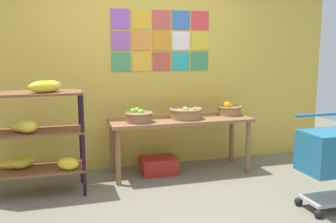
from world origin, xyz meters
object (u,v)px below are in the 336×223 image
at_px(display_table, 180,125).
at_px(shopping_cart, 330,155).
at_px(fruit_basket_back_right, 139,116).
at_px(produce_crate_under_table, 158,165).
at_px(fruit_basket_right, 186,113).
at_px(fruit_basket_left, 229,109).
at_px(banana_shelf_unit, 34,134).

xyz_separation_m(display_table, shopping_cart, (1.00, -1.44, -0.07)).
height_order(fruit_basket_back_right, produce_crate_under_table, fruit_basket_back_right).
height_order(fruit_basket_right, fruit_basket_back_right, fruit_basket_back_right).
xyz_separation_m(fruit_basket_left, fruit_basket_right, (-0.62, -0.09, -0.00)).
bearing_deg(fruit_basket_right, produce_crate_under_table, 167.37).
distance_m(fruit_basket_left, shopping_cart, 1.55).
distance_m(banana_shelf_unit, fruit_basket_right, 1.76).
height_order(fruit_basket_left, produce_crate_under_table, fruit_basket_left).
distance_m(fruit_basket_left, fruit_basket_back_right, 1.22).
bearing_deg(produce_crate_under_table, fruit_basket_back_right, -156.09).
bearing_deg(produce_crate_under_table, shopping_cart, -49.55).
bearing_deg(display_table, fruit_basket_back_right, -172.45).
xyz_separation_m(banana_shelf_unit, shopping_cart, (2.68, -1.19, -0.12)).
height_order(banana_shelf_unit, fruit_basket_back_right, banana_shelf_unit).
bearing_deg(fruit_basket_right, fruit_basket_left, 8.11).
distance_m(fruit_basket_right, produce_crate_under_table, 0.74).
bearing_deg(shopping_cart, fruit_basket_back_right, 149.38).
relative_size(banana_shelf_unit, produce_crate_under_table, 2.79).
bearing_deg(fruit_basket_right, display_table, 155.24).
bearing_deg(fruit_basket_back_right, banana_shelf_unit, -171.29).
distance_m(fruit_basket_back_right, produce_crate_under_table, 0.71).
distance_m(display_table, fruit_basket_right, 0.17).
xyz_separation_m(fruit_basket_left, fruit_basket_back_right, (-1.21, -0.13, -0.01)).
bearing_deg(produce_crate_under_table, display_table, -9.70).
bearing_deg(produce_crate_under_table, banana_shelf_unit, -168.31).
relative_size(display_table, fruit_basket_right, 4.38).
relative_size(fruit_basket_right, fruit_basket_back_right, 1.22).
relative_size(banana_shelf_unit, fruit_basket_back_right, 3.74).
relative_size(fruit_basket_right, shopping_cart, 0.44).
bearing_deg(display_table, banana_shelf_unit, -171.65).
height_order(fruit_basket_right, shopping_cart, shopping_cart).
height_order(fruit_basket_back_right, shopping_cart, shopping_cart).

